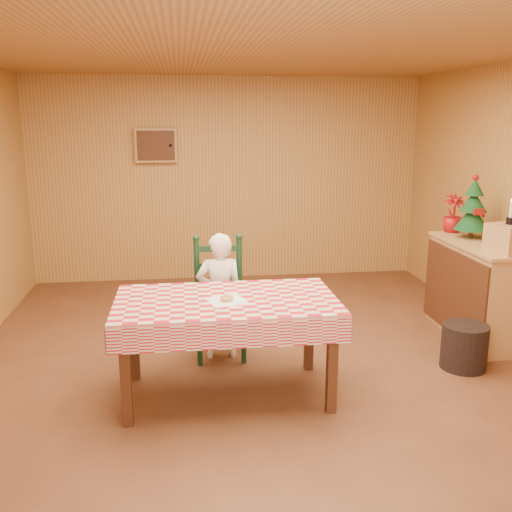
# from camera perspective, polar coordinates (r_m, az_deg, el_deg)

# --- Properties ---
(ground) EXTENTS (6.00, 6.00, 0.00)m
(ground) POSITION_cam_1_polar(r_m,az_deg,el_deg) (4.90, 0.31, -11.42)
(ground) COLOR brown
(ground) RESTS_ON ground
(cabin_walls) EXTENTS (5.10, 6.05, 2.65)m
(cabin_walls) POSITION_cam_1_polar(r_m,az_deg,el_deg) (4.98, -0.54, 10.75)
(cabin_walls) COLOR #B98642
(cabin_walls) RESTS_ON ground
(dining_table) EXTENTS (1.66, 0.96, 0.77)m
(dining_table) POSITION_cam_1_polar(r_m,az_deg,el_deg) (4.27, -2.98, -5.35)
(dining_table) COLOR #4A2613
(dining_table) RESTS_ON ground
(ladder_chair) EXTENTS (0.44, 0.40, 1.08)m
(ladder_chair) POSITION_cam_1_polar(r_m,az_deg,el_deg) (5.07, -3.67, -4.47)
(ladder_chair) COLOR black
(ladder_chair) RESTS_ON ground
(seated_child) EXTENTS (0.41, 0.27, 1.12)m
(seated_child) POSITION_cam_1_polar(r_m,az_deg,el_deg) (5.00, -3.64, -4.02)
(seated_child) COLOR white
(seated_child) RESTS_ON ground
(napkin) EXTENTS (0.32, 0.32, 0.00)m
(napkin) POSITION_cam_1_polar(r_m,az_deg,el_deg) (4.19, -2.94, -4.48)
(napkin) COLOR white
(napkin) RESTS_ON dining_table
(donut) EXTENTS (0.13, 0.13, 0.03)m
(donut) POSITION_cam_1_polar(r_m,az_deg,el_deg) (4.19, -2.95, -4.24)
(donut) COLOR #C19445
(donut) RESTS_ON napkin
(shelf_unit) EXTENTS (0.54, 1.24, 0.93)m
(shelf_unit) POSITION_cam_1_polar(r_m,az_deg,el_deg) (5.90, 21.33, -3.18)
(shelf_unit) COLOR tan
(shelf_unit) RESTS_ON ground
(crate) EXTENTS (0.37, 0.37, 0.25)m
(crate) POSITION_cam_1_polar(r_m,az_deg,el_deg) (5.43, 23.93, 1.61)
(crate) COLOR tan
(crate) RESTS_ON shelf_unit
(christmas_tree) EXTENTS (0.34, 0.34, 0.62)m
(christmas_tree) POSITION_cam_1_polar(r_m,az_deg,el_deg) (5.96, 20.87, 4.38)
(christmas_tree) COLOR #4A2613
(christmas_tree) RESTS_ON shelf_unit
(flower_arrangement) EXTENTS (0.22, 0.22, 0.38)m
(flower_arrangement) POSITION_cam_1_polar(r_m,az_deg,el_deg) (6.21, 19.11, 4.02)
(flower_arrangement) COLOR #9E0E11
(flower_arrangement) RESTS_ON shelf_unit
(candle_set) EXTENTS (0.07, 0.07, 0.22)m
(candle_set) POSITION_cam_1_polar(r_m,az_deg,el_deg) (5.40, 24.12, 3.59)
(candle_set) COLOR black
(candle_set) RESTS_ON crate
(storage_bin) EXTENTS (0.46, 0.46, 0.38)m
(storage_bin) POSITION_cam_1_polar(r_m,az_deg,el_deg) (5.20, 20.10, -8.49)
(storage_bin) COLOR black
(storage_bin) RESTS_ON ground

